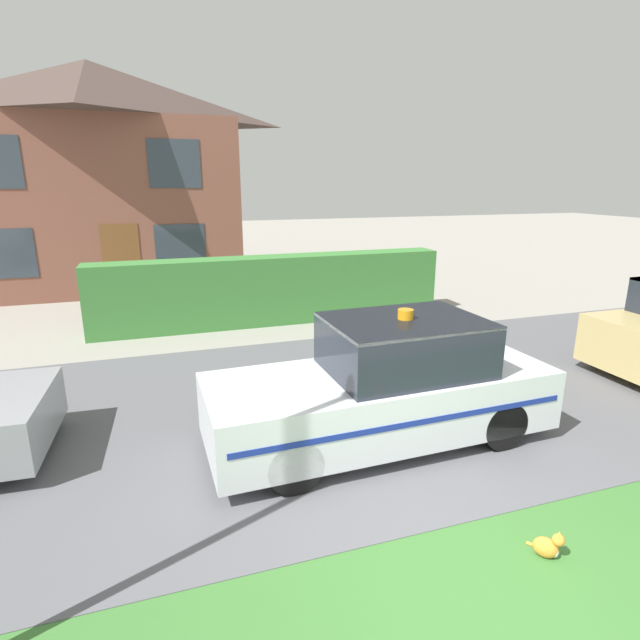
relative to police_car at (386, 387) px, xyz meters
name	(u,v)px	position (x,y,z in m)	size (l,w,h in m)	color
ground_plane	(481,597)	(-0.36, -2.56, -0.74)	(80.00, 80.00, 0.00)	gray
road_strip	(326,402)	(-0.36, 1.30, -0.73)	(28.00, 6.09, 0.01)	#5B5B60
lawn_verge	(513,637)	(-0.36, -2.95, -0.73)	(28.00, 2.41, 0.01)	#3D7533
garden_hedge	(273,290)	(-0.08, 5.90, 0.05)	(8.14, 0.72, 1.57)	#3D7F38
police_car	(386,387)	(0.00, 0.00, 0.00)	(4.38, 1.69, 1.71)	black
cat	(548,546)	(0.47, -2.36, -0.63)	(0.25, 0.32, 0.28)	orange
house_left	(98,175)	(-4.13, 12.42, 2.68)	(8.45, 5.75, 6.72)	brown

